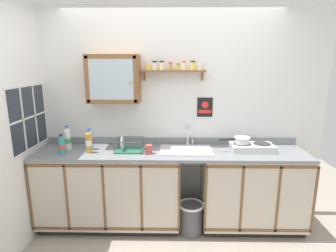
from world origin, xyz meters
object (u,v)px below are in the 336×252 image
Objects in this scene: warning_sign at (205,107)px; bottle_opaque_white_1 at (68,138)px; dish_rack at (128,148)px; saucepan at (241,140)px; sink at (186,151)px; bottle_juice_amber_3 at (89,142)px; bottle_detergent_teal_2 at (62,145)px; hot_plate_stove at (252,147)px; mug at (149,149)px; bottle_water_blue_0 at (90,140)px; trash_bin at (191,217)px; wall_cabinet at (114,79)px.

bottle_opaque_white_1 is at bearing -172.45° from warning_sign.
saucepan is at bearing 1.80° from dish_rack.
bottle_juice_amber_3 is (-1.08, -0.11, 0.13)m from sink.
bottle_juice_amber_3 reaches higher than bottle_detergent_teal_2.
sink is at bearing 5.64° from bottle_juice_amber_3.
sink is 1.82× the size of dish_rack.
hot_plate_stove is 2.08× the size of warning_sign.
bottle_juice_amber_3 is at bearing -26.25° from bottle_opaque_white_1.
hot_plate_stove is 1.83m from bottle_juice_amber_3.
bottle_opaque_white_1 is 0.97m from mug.
bottle_water_blue_0 is at bearing 179.24° from hot_plate_stove.
bottle_juice_amber_3 is at bearing -164.83° from warning_sign.
trash_bin is (-0.69, -0.18, -0.78)m from hot_plate_stove.
saucepan is 0.57m from warning_sign.
bottle_water_blue_0 is at bearing 179.19° from sink.
mug is (0.95, -0.17, -0.07)m from bottle_opaque_white_1.
bottle_water_blue_0 is at bearing 174.01° from dish_rack.
bottle_detergent_teal_2 is 1.65m from trash_bin.
saucepan is at bearing 171.68° from hot_plate_stove.
bottle_opaque_white_1 is (-1.37, 0.04, 0.13)m from sink.
bottle_detergent_teal_2 is 0.29m from bottle_juice_amber_3.
sink is 1.37m from bottle_opaque_white_1.
sink is 1.16m from wall_cabinet.
bottle_opaque_white_1 is at bearing 175.48° from bottle_water_blue_0.
bottle_juice_amber_3 is at bearing -176.94° from hot_plate_stove.
bottle_opaque_white_1 is 1.03× the size of bottle_juice_amber_3.
bottle_water_blue_0 is (-1.85, 0.02, 0.07)m from hot_plate_stove.
bottle_detergent_teal_2 is 0.93m from wall_cabinet.
bottle_juice_amber_3 is (-1.70, -0.12, 0.00)m from saucepan.
dish_rack is (0.71, 0.11, -0.07)m from bottle_detergent_teal_2.
warning_sign is (0.88, 0.28, 0.43)m from dish_rack.
sink reaches higher than hot_plate_stove.
saucepan reaches higher than mug.
hot_plate_stove is 1.85m from bottle_water_blue_0.
mug reaches higher than trash_bin.
wall_cabinet is at bearing 8.56° from bottle_opaque_white_1.
saucepan is at bearing 3.87° from bottle_juice_amber_3.
warning_sign is (1.31, 0.35, 0.33)m from bottle_juice_amber_3.
warning_sign reaches higher than mug.
trash_bin is at bearing -9.90° from bottle_water_blue_0.
bottle_detergent_teal_2 reaches higher than mug.
bottle_water_blue_0 is 0.26m from bottle_opaque_white_1.
trash_bin is at bearing -111.61° from warning_sign.
bottle_juice_amber_3 is 2.47× the size of mug.
trash_bin is at bearing -19.24° from wall_cabinet.
bottle_opaque_white_1 is 2.55× the size of mug.
hot_plate_stove is 0.15m from saucepan.
bottle_detergent_teal_2 is 1.68m from warning_sign.
bottle_opaque_white_1 is 0.46× the size of wall_cabinet.
bottle_water_blue_0 is at bearing 179.77° from saucepan.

